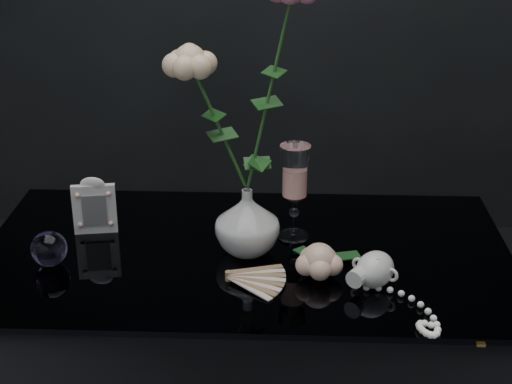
# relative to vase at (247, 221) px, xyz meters

# --- Properties ---
(vase) EXTENTS (0.16, 0.16, 0.13)m
(vase) POSITION_rel_vase_xyz_m (0.00, 0.00, 0.00)
(vase) COLOR silver
(vase) RESTS_ON table
(wine_glass) EXTENTS (0.08, 0.08, 0.20)m
(wine_glass) POSITION_rel_vase_xyz_m (0.09, 0.07, 0.03)
(wine_glass) COLOR white
(wine_glass) RESTS_ON table
(picture_frame) EXTENTS (0.10, 0.09, 0.12)m
(picture_frame) POSITION_rel_vase_xyz_m (-0.32, 0.07, -0.00)
(picture_frame) COLOR silver
(picture_frame) RESTS_ON table
(paperweight) EXTENTS (0.09, 0.09, 0.07)m
(paperweight) POSITION_rel_vase_xyz_m (-0.38, -0.07, -0.03)
(paperweight) COLOR #8B75BF
(paperweight) RESTS_ON table
(paper_fan) EXTENTS (0.25, 0.22, 0.02)m
(paper_fan) POSITION_rel_vase_xyz_m (-0.03, -0.12, -0.06)
(paper_fan) COLOR #FFF0CB
(paper_fan) RESTS_ON table
(loose_rose) EXTENTS (0.20, 0.23, 0.07)m
(loose_rose) POSITION_rel_vase_xyz_m (0.14, -0.09, -0.03)
(loose_rose) COLOR #FBBCA2
(loose_rose) RESTS_ON table
(pearl_jar) EXTENTS (0.32, 0.33, 0.07)m
(pearl_jar) POSITION_rel_vase_xyz_m (0.24, -0.12, -0.03)
(pearl_jar) COLOR white
(pearl_jar) RESTS_ON table
(roses) EXTENTS (0.26, 0.12, 0.47)m
(roses) POSITION_rel_vase_xyz_m (0.00, -0.00, 0.27)
(roses) COLOR #FFCB9C
(roses) RESTS_ON vase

